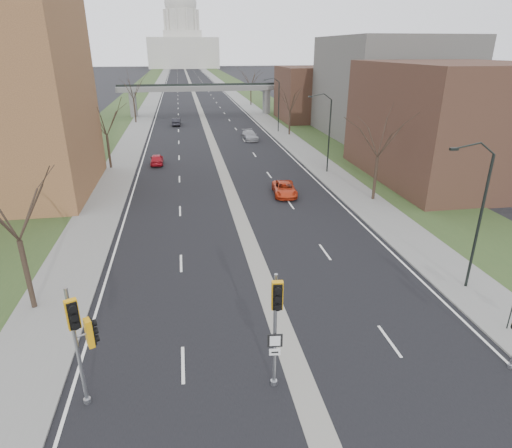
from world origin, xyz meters
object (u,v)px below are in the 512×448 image
object	(u,v)px
car_right_near	(284,189)
car_right_mid	(250,135)
car_left_near	(157,159)
signal_pole_median	(276,315)
signal_pole_left	(81,332)
car_left_far	(177,122)

from	to	relation	value
car_right_near	car_right_mid	world-z (taller)	car_right_mid
car_left_near	car_right_mid	size ratio (longest dim) A/B	0.78
signal_pole_median	car_right_near	xyz separation A→B (m)	(6.30, 25.00, -3.09)
signal_pole_left	car_right_mid	size ratio (longest dim) A/B	1.11
car_left_near	car_left_far	distance (m)	28.81
car_right_mid	car_left_far	bearing A→B (deg)	122.54
car_left_far	car_right_near	bearing A→B (deg)	106.26
car_left_near	car_right_near	bearing A→B (deg)	130.77
car_left_far	car_right_mid	bearing A→B (deg)	128.31
signal_pole_left	car_left_near	xyz separation A→B (m)	(0.91, 38.74, -2.86)
signal_pole_median	car_left_near	world-z (taller)	signal_pole_median
car_left_near	car_right_mid	distance (m)	18.84
signal_pole_median	car_left_near	size ratio (longest dim) A/B	1.42
car_right_mid	car_left_near	bearing A→B (deg)	-139.44
signal_pole_left	car_left_near	distance (m)	38.86
signal_pole_median	car_left_far	distance (m)	68.14
car_left_near	car_right_near	world-z (taller)	car_left_near
signal_pole_left	car_right_near	size ratio (longest dim) A/B	1.17
car_left_near	car_left_far	world-z (taller)	car_left_far
car_left_far	car_right_near	size ratio (longest dim) A/B	0.90
signal_pole_median	car_right_mid	distance (m)	52.82
signal_pole_left	car_right_mid	world-z (taller)	signal_pole_left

